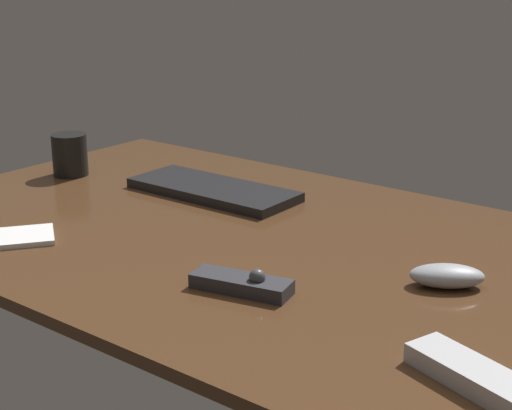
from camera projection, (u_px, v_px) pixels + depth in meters
The scene contains 7 objects.
desk at pixel (250, 242), 140.75cm from camera, with size 140.00×84.00×2.00cm, color #4C301C.
keyboard at pixel (213, 190), 164.50cm from camera, with size 35.87×14.25×1.97cm, color black.
computer_mouse at pixel (447, 276), 119.47cm from camera, with size 11.19×5.72×3.42cm, color #999EA5.
media_remote at pixel (243, 283), 117.97cm from camera, with size 15.90×8.25×3.89cm.
tv_remote at pixel (471, 374), 92.80cm from camera, with size 16.44×5.57×2.51cm, color #B7B7BC.
coffee_mug at pixel (70, 155), 177.61cm from camera, with size 7.74×7.74×9.28cm, color black.
notepad at pixel (11, 238), 138.75cm from camera, with size 14.60×9.45×0.93cm, color white.
Camera 1 is at (81.85, -103.52, 50.40)cm, focal length 56.16 mm.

